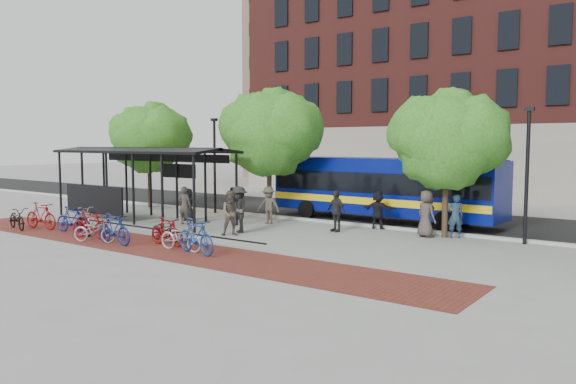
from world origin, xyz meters
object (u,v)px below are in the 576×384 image
Objects in this scene: tree_a at (151,135)px; tree_c at (449,137)px; pedestrian_3 at (269,205)px; tree_b at (271,130)px; pedestrian_1 at (185,205)px; pedestrian_2 at (232,203)px; bike_1 at (41,216)px; pedestrian_0 at (188,205)px; bike_10 at (181,237)px; pedestrian_7 at (455,216)px; bike_9 at (167,232)px; bike_4 at (84,223)px; lamp_post_right at (527,171)px; lamp_post_left at (215,163)px; bike_0 at (17,218)px; bike_7 at (114,229)px; pedestrian_8 at (232,213)px; bus at (383,185)px; bike_2 at (82,217)px; pedestrian_4 at (336,211)px; bike_6 at (95,230)px; bike_5 at (90,225)px; pedestrian_6 at (426,214)px; bus_shelter at (140,159)px; bike_11 at (196,237)px; pedestrian_5 at (378,210)px; pedestrian_9 at (239,209)px; bike_8 at (165,230)px; bike_3 at (72,220)px.

tree_a reaches higher than tree_c.
tree_b is at bearing 111.70° from pedestrian_3.
pedestrian_1 is 2.66m from pedestrian_2.
pedestrian_0 is at bearing -34.96° from bike_1.
tree_c is at bearing 142.40° from pedestrian_2.
bike_10 is at bearing 121.81° from pedestrian_1.
pedestrian_7 is at bearing -67.06° from bike_1.
bike_1 is at bearing 95.05° from bike_9.
pedestrian_3 is at bearing -13.18° from bike_4.
bike_4 is at bearing -150.64° from lamp_post_right.
bike_1 is at bearing -126.11° from tree_b.
lamp_post_left is 2.75× the size of bike_0.
bike_7 is at bearing -84.97° from bike_4.
tree_c reaches higher than pedestrian_7.
pedestrian_8 reaches higher than pedestrian_2.
lamp_post_left is 0.45× the size of bus.
bike_2 is 11.36m from pedestrian_4.
bike_6 is (4.77, -0.59, -0.13)m from bike_1.
pedestrian_2 is (0.83, 7.54, 0.25)m from bike_5.
bus_shelter is at bearing 42.10° from pedestrian_6.
bike_1 is 1.04× the size of bike_10.
bus is 5.64× the size of bike_11.
pedestrian_4 is at bearing -62.64° from bike_1.
tree_a is at bearing 161.30° from pedestrian_3.
bus_shelter is 6.30× the size of pedestrian_5.
pedestrian_7 is (5.98, 8.50, 0.27)m from bike_11.
bike_5 is 1.16× the size of pedestrian_0.
pedestrian_9 reaches higher than bike_0.
bike_11 is (12.32, -8.45, -3.63)m from tree_a.
bike_6 is 1.01× the size of pedestrian_7.
bike_9 is 7.37m from pedestrian_4.
bike_7 is 1.01× the size of bike_10.
bike_7 is 2.07m from bike_9.
bike_4 is 1.11× the size of bike_8.
bus is at bearing 166.05° from pedestrian_2.
bike_10 is at bearing -128.01° from tree_c.
bike_7 is (3.77, -0.67, 0.02)m from bike_3.
pedestrian_8 is (-7.27, -4.85, -3.12)m from tree_c.
bike_1 is at bearing -102.02° from bus_shelter.
pedestrian_6 is (7.73, 6.94, 0.51)m from bike_8.
pedestrian_7 is (15.53, 8.60, 0.29)m from bike_1.
bike_3 is at bearing -137.25° from pedestrian_3.
lamp_post_left is 7.94m from pedestrian_8.
bike_2 is (-14.13, -7.23, -3.56)m from tree_c.
lamp_post_right reaches higher than bike_6.
pedestrian_1 reaches higher than bike_1.
pedestrian_0 is 4.13m from pedestrian_3.
tree_a is 8.43m from pedestrian_1.
pedestrian_8 reaches higher than bike_1.
pedestrian_1 reaches higher than pedestrian_3.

